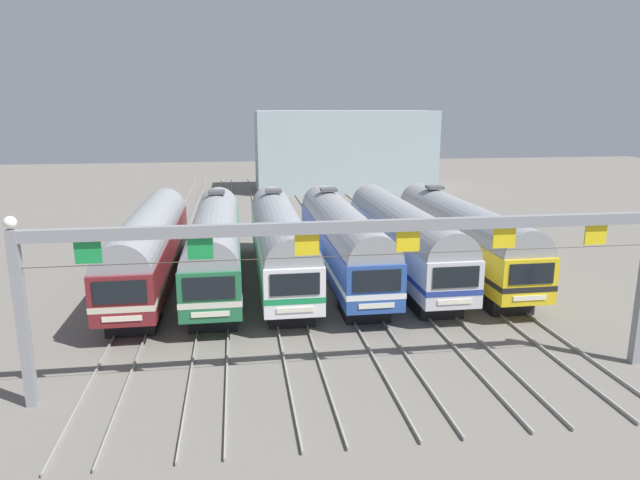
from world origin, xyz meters
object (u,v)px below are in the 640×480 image
at_px(commuter_train_maroon, 149,244).
at_px(commuter_train_white, 280,240).
at_px(commuter_train_green, 216,242).
at_px(commuter_train_silver, 402,236).
at_px(commuter_train_yellow, 460,234).
at_px(commuter_train_blue, 342,238).
at_px(catenary_gantry, 358,251).

height_order(commuter_train_maroon, commuter_train_white, commuter_train_white).
height_order(commuter_train_green, commuter_train_white, same).
bearing_deg(commuter_train_white, commuter_train_silver, -0.03).
bearing_deg(commuter_train_white, commuter_train_yellow, 0.00).
relative_size(commuter_train_green, commuter_train_yellow, 1.00).
distance_m(commuter_train_blue, commuter_train_silver, 3.82).
bearing_deg(commuter_train_green, commuter_train_white, 0.00).
xyz_separation_m(commuter_train_maroon, commuter_train_blue, (11.46, 0.00, 0.00)).
xyz_separation_m(commuter_train_blue, commuter_train_silver, (3.82, -0.00, -0.00)).
relative_size(commuter_train_yellow, catenary_gantry, 0.74).
distance_m(commuter_train_yellow, catenary_gantry, 16.74).
relative_size(commuter_train_green, commuter_train_white, 1.00).
bearing_deg(commuter_train_maroon, commuter_train_blue, 0.02).
bearing_deg(commuter_train_green, commuter_train_silver, -0.02).
xyz_separation_m(commuter_train_silver, catenary_gantry, (-5.73, -13.49, 2.63)).
xyz_separation_m(commuter_train_white, commuter_train_yellow, (11.46, 0.00, 0.00)).
relative_size(commuter_train_white, commuter_train_yellow, 1.00).
relative_size(commuter_train_maroon, commuter_train_blue, 1.00).
distance_m(commuter_train_maroon, commuter_train_blue, 11.46).
distance_m(commuter_train_green, commuter_train_white, 3.82).
bearing_deg(commuter_train_maroon, commuter_train_yellow, 0.01).
xyz_separation_m(commuter_train_green, commuter_train_blue, (7.64, 0.00, 0.00)).
height_order(commuter_train_yellow, catenary_gantry, catenary_gantry).
bearing_deg(commuter_train_yellow, commuter_train_blue, 180.00).
bearing_deg(commuter_train_white, catenary_gantry, -81.95).
bearing_deg(commuter_train_silver, catenary_gantry, -113.00).
bearing_deg(commuter_train_blue, commuter_train_maroon, -179.98).
xyz_separation_m(commuter_train_yellow, catenary_gantry, (-9.55, -13.50, 2.63)).
bearing_deg(commuter_train_silver, commuter_train_yellow, 0.07).
height_order(commuter_train_green, commuter_train_blue, same).
bearing_deg(commuter_train_yellow, catenary_gantry, -125.27).
height_order(commuter_train_maroon, commuter_train_green, commuter_train_green).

